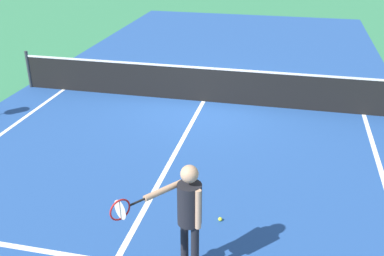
# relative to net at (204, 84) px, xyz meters

# --- Properties ---
(ground_plane) EXTENTS (60.00, 60.00, 0.00)m
(ground_plane) POSITION_rel_net_xyz_m (0.00, 0.00, -0.49)
(ground_plane) COLOR #337F51
(court_surface_inbounds) EXTENTS (10.62, 24.40, 0.00)m
(court_surface_inbounds) POSITION_rel_net_xyz_m (0.00, 0.00, -0.49)
(court_surface_inbounds) COLOR #234C93
(court_surface_inbounds) RESTS_ON ground_plane
(line_center_service) EXTENTS (0.10, 6.40, 0.01)m
(line_center_service) POSITION_rel_net_xyz_m (0.00, -3.20, -0.49)
(line_center_service) COLOR white
(line_center_service) RESTS_ON ground_plane
(net) EXTENTS (10.37, 0.09, 1.07)m
(net) POSITION_rel_net_xyz_m (0.00, 0.00, 0.00)
(net) COLOR #33383D
(net) RESTS_ON ground_plane
(player_near) EXTENTS (0.97, 0.92, 1.70)m
(player_near) POSITION_rel_net_xyz_m (1.06, -6.35, 0.57)
(player_near) COLOR black
(player_near) RESTS_ON ground_plane
(tennis_ball_mid_court) EXTENTS (0.07, 0.07, 0.07)m
(tennis_ball_mid_court) POSITION_rel_net_xyz_m (1.31, -5.09, -0.46)
(tennis_ball_mid_court) COLOR #CCE033
(tennis_ball_mid_court) RESTS_ON ground_plane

